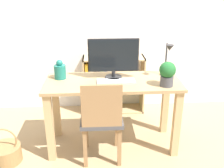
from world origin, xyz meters
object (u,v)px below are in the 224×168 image
at_px(monitor, 113,57).
at_px(basket, 6,153).
at_px(keyboard, 116,81).
at_px(vase, 60,71).
at_px(chair, 102,118).
at_px(potted_plant, 167,73).
at_px(desk_lamp, 168,57).
at_px(bookshelf, 103,85).

height_order(monitor, basket, monitor).
xyz_separation_m(keyboard, vase, (-0.56, 0.13, 0.07)).
height_order(monitor, chair, monitor).
relative_size(keyboard, potted_plant, 1.59).
distance_m(vase, desk_lamp, 1.10).
bearing_deg(bookshelf, keyboard, -82.96).
distance_m(keyboard, chair, 0.39).
bearing_deg(basket, vase, 31.42).
relative_size(vase, desk_lamp, 0.57).
relative_size(vase, bookshelf, 0.25).
bearing_deg(basket, bookshelf, 46.16).
height_order(chair, basket, chair).
bearing_deg(potted_plant, desk_lamp, 76.09).
relative_size(vase, potted_plant, 0.83).
bearing_deg(basket, desk_lamp, 11.15).
distance_m(potted_plant, bookshelf, 1.23).
height_order(vase, chair, vase).
height_order(keyboard, bookshelf, keyboard).
xyz_separation_m(potted_plant, chair, (-0.62, -0.10, -0.40)).
xyz_separation_m(keyboard, potted_plant, (0.47, -0.13, 0.12)).
relative_size(monitor, desk_lamp, 1.47).
height_order(chair, bookshelf, chair).
xyz_separation_m(monitor, potted_plant, (0.49, -0.25, -0.10)).
xyz_separation_m(vase, basket, (-0.54, -0.33, -0.73)).
height_order(vase, bookshelf, vase).
bearing_deg(monitor, chair, -110.96).
bearing_deg(monitor, desk_lamp, 0.25).
xyz_separation_m(chair, basket, (-0.95, 0.03, -0.38)).
distance_m(chair, bookshelf, 1.07).
relative_size(monitor, potted_plant, 2.14).
xyz_separation_m(desk_lamp, potted_plant, (-0.06, -0.25, -0.08)).
xyz_separation_m(monitor, bookshelf, (-0.09, 0.72, -0.60)).
bearing_deg(chair, basket, -173.70).
distance_m(bookshelf, basket, 1.47).
bearing_deg(basket, keyboard, 10.18).
xyz_separation_m(keyboard, chair, (-0.15, -0.23, -0.28)).
bearing_deg(keyboard, basket, -169.82).
xyz_separation_m(keyboard, desk_lamp, (0.53, 0.12, 0.20)).
distance_m(monitor, keyboard, 0.25).
bearing_deg(desk_lamp, keyboard, -166.86).
xyz_separation_m(vase, potted_plant, (1.03, -0.26, 0.05)).
bearing_deg(chair, bookshelf, 95.47).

